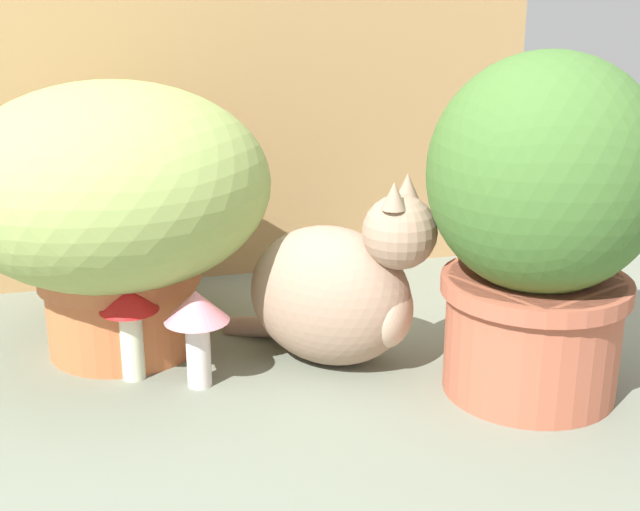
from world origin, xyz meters
TOP-DOWN VIEW (x-y plane):
  - ground_plane at (0.00, 0.00)m, footprint 6.00×6.00m
  - cardboard_backdrop at (0.10, 0.50)m, footprint 1.21×0.03m
  - grass_planter at (-0.14, 0.17)m, footprint 0.49×0.49m
  - leafy_planter at (0.43, -0.13)m, footprint 0.32×0.32m
  - cat at (0.19, 0.03)m, footprint 0.32×0.32m
  - mushroom_ornament_pink at (-0.04, 0.01)m, footprint 0.10×0.10m
  - mushroom_ornament_red at (-0.13, 0.06)m, footprint 0.09×0.09m

SIDE VIEW (x-z plane):
  - ground_plane at x=0.00m, z-range 0.00..0.00m
  - mushroom_ornament_pink at x=-0.04m, z-range 0.03..0.18m
  - mushroom_ornament_red at x=-0.13m, z-range 0.03..0.18m
  - cat at x=0.19m, z-range -0.04..0.28m
  - grass_planter at x=-0.14m, z-range 0.04..0.47m
  - leafy_planter at x=0.43m, z-range 0.02..0.51m
  - cardboard_backdrop at x=0.10m, z-range 0.00..0.88m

